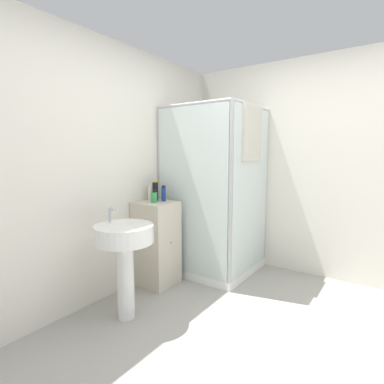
{
  "coord_description": "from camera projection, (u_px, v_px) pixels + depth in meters",
  "views": [
    {
      "loc": [
        -1.91,
        -0.66,
        1.43
      ],
      "look_at": [
        0.57,
        1.08,
        1.03
      ],
      "focal_mm": 28.0,
      "sensor_mm": 36.0,
      "label": 1
    }
  ],
  "objects": [
    {
      "name": "ground_plane",
      "position": [
        271.0,
        357.0,
        2.11
      ],
      "size": [
        12.0,
        12.0,
        0.0
      ],
      "primitive_type": "plane",
      "color": "#9E9B93"
    },
    {
      "name": "sink",
      "position": [
        124.0,
        247.0,
        2.54
      ],
      "size": [
        0.5,
        0.5,
        0.96
      ],
      "color": "white",
      "rests_on": "ground_plane"
    },
    {
      "name": "vanity_cabinet",
      "position": [
        156.0,
        243.0,
        3.25
      ],
      "size": [
        0.38,
        0.42,
        0.91
      ],
      "color": "beige",
      "rests_on": "ground_plane"
    },
    {
      "name": "shampoo_bottle_tall_black",
      "position": [
        155.0,
        191.0,
        3.26
      ],
      "size": [
        0.06,
        0.06,
        0.23
      ],
      "color": "black",
      "rests_on": "vanity_cabinet"
    },
    {
      "name": "shower_enclosure",
      "position": [
        217.0,
        229.0,
        3.58
      ],
      "size": [
        0.97,
        1.0,
        1.96
      ],
      "color": "white",
      "rests_on": "ground_plane"
    },
    {
      "name": "wall_right",
      "position": [
        330.0,
        169.0,
        3.33
      ],
      "size": [
        0.06,
        6.4,
        2.5
      ],
      "primitive_type": "cube",
      "color": "silver",
      "rests_on": "ground_plane"
    },
    {
      "name": "soap_dispenser",
      "position": [
        154.0,
        197.0,
        3.13
      ],
      "size": [
        0.07,
        0.07,
        0.14
      ],
      "color": "green",
      "rests_on": "vanity_cabinet"
    },
    {
      "name": "shampoo_bottle_blue",
      "position": [
        164.0,
        194.0,
        3.23
      ],
      "size": [
        0.05,
        0.05,
        0.17
      ],
      "color": "navy",
      "rests_on": "vanity_cabinet"
    },
    {
      "name": "wall_back",
      "position": [
        107.0,
        171.0,
        2.92
      ],
      "size": [
        6.4,
        0.06,
        2.5
      ],
      "primitive_type": "cube",
      "color": "silver",
      "rests_on": "ground_plane"
    },
    {
      "name": "lotion_bottle_white",
      "position": [
        150.0,
        193.0,
        3.26
      ],
      "size": [
        0.04,
        0.04,
        0.19
      ],
      "color": "beige",
      "rests_on": "vanity_cabinet"
    }
  ]
}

